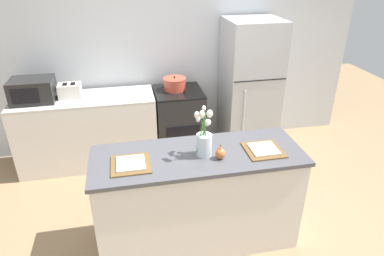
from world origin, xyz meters
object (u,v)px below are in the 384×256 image
toaster (70,91)px  microwave (33,90)px  flower_vase (204,139)px  cooking_pot (175,84)px  refrigerator (250,88)px  stove_range (179,123)px  plate_setting_left (131,164)px  plate_setting_right (264,150)px  pear_figurine (220,153)px

toaster → microwave: microwave is taller
flower_vase → cooking_pot: (0.02, 1.66, -0.11)m
refrigerator → cooking_pot: 1.00m
stove_range → microwave: (-1.70, -0.00, 0.59)m
refrigerator → microwave: 2.66m
microwave → plate_setting_left: bearing=-57.9°
plate_setting_right → microwave: size_ratio=0.65×
pear_figurine → toaster: 2.21m
stove_range → plate_setting_right: size_ratio=2.89×
pear_figurine → flower_vase: bearing=144.2°
cooking_pot → microwave: size_ratio=0.59×
flower_vase → pear_figurine: (0.12, -0.08, -0.10)m
pear_figurine → microwave: 2.46m
pear_figurine → plate_setting_right: pear_figurine is taller
refrigerator → cooking_pot: refrigerator is taller
cooking_pot → refrigerator: bearing=-2.4°
pear_figurine → plate_setting_right: bearing=6.8°
cooking_pot → toaster: bearing=-179.7°
plate_setting_right → plate_setting_left: bearing=180.0°
pear_figurine → cooking_pot: cooking_pot is taller
plate_setting_right → microwave: microwave is taller
refrigerator → plate_setting_left: (-1.61, -1.66, 0.08)m
refrigerator → cooking_pot: (-0.99, 0.04, 0.11)m
cooking_pot → microwave: microwave is taller
refrigerator → plate_setting_right: (-0.49, -1.66, 0.08)m
stove_range → pear_figurine: 1.79m
plate_setting_left → plate_setting_right: (1.12, 0.00, 0.00)m
stove_range → refrigerator: size_ratio=0.52×
cooking_pot → plate_setting_right: bearing=-73.6°
plate_setting_right → flower_vase: bearing=175.9°
flower_vase → microwave: bearing=135.5°
flower_vase → plate_setting_left: bearing=-176.5°
plate_setting_left → plate_setting_right: same height
stove_range → refrigerator: (0.95, 0.00, 0.42)m
plate_setting_left → cooking_pot: 1.81m
refrigerator → plate_setting_left: refrigerator is taller
stove_range → plate_setting_right: bearing=-74.4°
pear_figurine → plate_setting_left: size_ratio=0.43×
pear_figurine → plate_setting_left: (-0.72, 0.05, -0.04)m
pear_figurine → plate_setting_right: size_ratio=0.43×
pear_figurine → toaster: size_ratio=0.48×
plate_setting_right → cooking_pot: size_ratio=1.10×
toaster → flower_vase: bearing=-53.0°
pear_figurine → plate_setting_right: 0.41m
stove_range → flower_vase: bearing=-92.0°
stove_range → microwave: microwave is taller
toaster → pear_figurine: bearing=-51.9°
refrigerator → microwave: (-2.65, -0.00, 0.17)m
plate_setting_right → microwave: 2.73m
toaster → plate_setting_right: bearing=-43.8°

